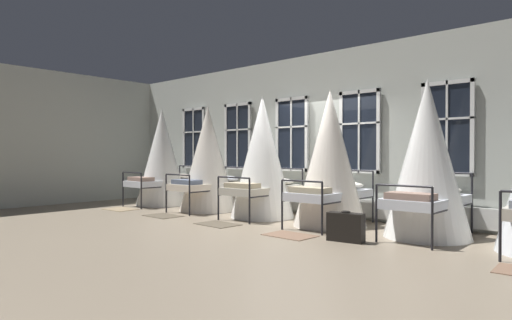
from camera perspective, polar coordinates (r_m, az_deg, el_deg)
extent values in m
plane|color=gray|center=(8.84, 5.00, -7.95)|extent=(24.19, 24.19, 0.00)
cube|color=#B2B7AD|center=(9.70, 9.11, 3.33)|extent=(13.10, 0.10, 3.55)
cube|color=#B2B7AD|center=(12.84, -24.77, 2.63)|extent=(0.10, 6.97, 3.55)
cube|color=black|center=(12.48, -8.08, 2.85)|extent=(0.91, 0.02, 1.69)
cube|color=silver|center=(12.48, -8.08, -0.87)|extent=(0.91, 0.06, 0.07)
cube|color=silver|center=(12.54, -8.09, 6.55)|extent=(0.91, 0.06, 0.07)
cube|color=silver|center=(12.80, -9.30, 2.79)|extent=(0.07, 0.06, 1.69)
cube|color=silver|center=(12.16, -6.81, 2.91)|extent=(0.07, 0.06, 1.69)
cube|color=silver|center=(12.48, -8.08, 2.85)|extent=(0.04, 0.06, 1.69)
cube|color=silver|center=(12.49, -8.09, 3.62)|extent=(0.91, 0.06, 0.04)
cube|color=black|center=(11.22, -2.39, 3.09)|extent=(0.91, 0.02, 1.69)
cube|color=silver|center=(11.22, -2.39, -1.04)|extent=(0.91, 0.06, 0.07)
cube|color=silver|center=(11.28, -2.39, 7.20)|extent=(0.91, 0.06, 0.07)
cube|color=silver|center=(11.52, -3.89, 3.03)|extent=(0.07, 0.06, 1.69)
cube|color=silver|center=(10.93, -0.81, 3.15)|extent=(0.07, 0.06, 1.69)
cube|color=silver|center=(11.22, -2.39, 3.09)|extent=(0.04, 0.06, 1.69)
cube|color=silver|center=(11.23, -2.39, 3.95)|extent=(0.91, 0.06, 0.04)
cube|color=black|center=(10.10, 4.65, 3.35)|extent=(0.91, 0.02, 1.69)
cube|color=silver|center=(10.10, 4.64, -1.24)|extent=(0.91, 0.06, 0.07)
cube|color=silver|center=(10.17, 4.65, 7.91)|extent=(0.91, 0.06, 0.07)
cube|color=silver|center=(10.36, 2.79, 3.29)|extent=(0.07, 0.06, 1.69)
cube|color=silver|center=(9.86, 6.60, 3.41)|extent=(0.07, 0.06, 1.69)
cube|color=silver|center=(10.10, 4.65, 3.35)|extent=(0.04, 0.06, 1.69)
cube|color=silver|center=(10.11, 4.65, 4.31)|extent=(0.91, 0.06, 0.04)
cube|color=black|center=(9.17, 13.28, 3.60)|extent=(0.91, 0.02, 1.69)
cube|color=silver|center=(9.17, 13.26, -1.46)|extent=(0.91, 0.06, 0.07)
cube|color=silver|center=(9.25, 13.29, 8.61)|extent=(0.91, 0.06, 0.07)
cube|color=silver|center=(9.38, 11.02, 3.54)|extent=(0.07, 0.06, 1.69)
cube|color=silver|center=(8.98, 15.64, 3.65)|extent=(0.07, 0.06, 1.69)
cube|color=silver|center=(9.17, 13.28, 3.60)|extent=(0.04, 0.06, 1.69)
cube|color=silver|center=(9.18, 13.28, 4.65)|extent=(0.91, 0.06, 0.04)
cube|color=black|center=(8.49, 23.57, 3.79)|extent=(0.91, 0.02, 1.69)
cube|color=silver|center=(8.48, 23.54, -1.68)|extent=(0.91, 0.06, 0.07)
cube|color=silver|center=(8.57, 23.60, 9.19)|extent=(0.91, 0.06, 0.07)
cube|color=silver|center=(8.63, 20.92, 3.75)|extent=(0.07, 0.06, 1.69)
cube|color=silver|center=(8.37, 26.31, 3.82)|extent=(0.07, 0.06, 1.69)
cube|color=silver|center=(8.49, 23.57, 3.79)|extent=(0.04, 0.06, 1.69)
cube|color=silver|center=(8.50, 23.58, 4.92)|extent=(0.91, 0.06, 0.04)
cube|color=silver|center=(9.64, 8.67, -5.73)|extent=(9.20, 0.10, 0.36)
cylinder|color=black|center=(12.75, -9.88, -3.00)|extent=(0.04, 0.04, 1.01)
cylinder|color=black|center=(12.10, -7.47, -3.20)|extent=(0.04, 0.04, 1.01)
cylinder|color=black|center=(11.75, -16.89, -3.66)|extent=(0.04, 0.04, 0.88)
cylinder|color=black|center=(11.04, -14.68, -3.94)|extent=(0.04, 0.04, 0.88)
cylinder|color=black|center=(12.23, -13.24, -3.16)|extent=(0.06, 1.80, 0.03)
cylinder|color=black|center=(11.54, -10.90, -3.38)|extent=(0.06, 1.80, 0.03)
cylinder|color=black|center=(12.40, -8.71, -0.77)|extent=(0.84, 0.05, 0.03)
cylinder|color=black|center=(11.37, -15.83, -1.59)|extent=(0.84, 0.05, 0.03)
cube|color=silver|center=(11.88, -12.11, -2.90)|extent=(0.89, 1.84, 0.15)
ellipsoid|color=beige|center=(12.26, -9.58, -2.10)|extent=(0.65, 0.41, 0.14)
cube|color=gray|center=(11.51, -14.72, -2.40)|extent=(0.69, 0.37, 0.10)
cone|color=white|center=(11.85, -12.12, 0.41)|extent=(1.36, 1.36, 2.54)
cylinder|color=black|center=(11.43, -4.26, -3.43)|extent=(0.04, 0.04, 1.01)
cylinder|color=black|center=(10.84, -1.20, -3.66)|extent=(0.04, 0.04, 1.01)
cylinder|color=black|center=(10.28, -11.59, -4.27)|extent=(0.04, 0.04, 0.88)
cylinder|color=black|center=(9.62, -8.63, -4.61)|extent=(0.04, 0.04, 0.88)
cylinder|color=black|center=(10.83, -7.73, -3.65)|extent=(0.05, 1.80, 0.03)
cylinder|color=black|center=(10.20, -4.69, -3.91)|extent=(0.05, 1.80, 0.03)
cylinder|color=black|center=(11.10, -2.77, -0.94)|extent=(0.84, 0.04, 0.03)
cylinder|color=black|center=(9.92, -10.16, -1.91)|extent=(0.84, 0.04, 0.03)
cube|color=beige|center=(10.51, -6.26, -3.37)|extent=(0.87, 1.83, 0.15)
ellipsoid|color=silver|center=(10.95, -3.66, -2.43)|extent=(0.65, 0.41, 0.14)
cube|color=slate|center=(10.09, -8.99, -2.83)|extent=(0.69, 0.37, 0.10)
cone|color=silver|center=(10.48, -6.26, 0.25)|extent=(1.36, 1.36, 2.49)
cylinder|color=black|center=(10.31, 2.19, -3.88)|extent=(0.04, 0.04, 1.01)
cylinder|color=black|center=(9.82, 6.06, -4.12)|extent=(0.04, 0.04, 1.01)
cylinder|color=black|center=(8.97, -4.91, -5.00)|extent=(0.04, 0.04, 0.88)
cylinder|color=black|center=(8.40, -0.85, -5.38)|extent=(0.04, 0.04, 0.88)
cylinder|color=black|center=(9.62, -1.11, -4.19)|extent=(0.08, 1.80, 0.03)
cylinder|color=black|center=(9.09, 2.88, -4.48)|extent=(0.08, 1.80, 0.03)
cylinder|color=black|center=(10.03, 4.08, -1.12)|extent=(0.84, 0.06, 0.03)
cylinder|color=black|center=(8.64, -2.95, -2.29)|extent=(0.84, 0.06, 0.03)
cube|color=#B7B2A3|center=(9.34, 0.83, -3.87)|extent=(0.91, 1.85, 0.15)
ellipsoid|color=silver|center=(9.85, 3.26, -2.79)|extent=(0.65, 0.42, 0.14)
cube|color=tan|center=(8.85, -1.80, -3.32)|extent=(0.70, 0.38, 0.10)
cone|color=white|center=(9.31, 0.83, 0.47)|extent=(1.36, 1.36, 2.58)
cylinder|color=black|center=(9.30, 10.31, -4.40)|extent=(0.04, 0.04, 1.01)
cylinder|color=black|center=(8.89, 14.94, -4.64)|extent=(0.04, 0.04, 1.01)
cylinder|color=black|center=(7.83, 3.41, -5.83)|extent=(0.04, 0.04, 0.88)
cylinder|color=black|center=(7.34, 8.58, -6.27)|extent=(0.04, 0.04, 0.88)
cylinder|color=black|center=(8.54, 7.16, -4.82)|extent=(0.03, 1.80, 0.03)
cylinder|color=black|center=(8.10, 12.07, -5.14)|extent=(0.03, 1.80, 0.03)
cylinder|color=black|center=(9.06, 12.58, -1.34)|extent=(0.84, 0.03, 0.03)
cylinder|color=black|center=(7.54, 5.92, -2.73)|extent=(0.84, 0.03, 0.03)
cube|color=silver|center=(8.31, 9.55, -4.46)|extent=(0.86, 1.82, 0.15)
ellipsoid|color=silver|center=(8.86, 11.83, -3.20)|extent=(0.64, 0.40, 0.14)
cube|color=tan|center=(7.76, 7.04, -3.89)|extent=(0.69, 0.36, 0.10)
cone|color=silver|center=(8.27, 9.56, 0.29)|extent=(1.36, 1.36, 2.54)
cylinder|color=black|center=(8.57, 20.83, -4.87)|extent=(0.04, 0.04, 1.01)
cylinder|color=black|center=(8.31, 26.24, -5.08)|extent=(0.04, 0.04, 1.01)
cylinder|color=black|center=(6.94, 15.37, -6.70)|extent=(0.04, 0.04, 0.88)
cylinder|color=black|center=(6.61, 21.92, -7.10)|extent=(0.04, 0.04, 0.88)
cylinder|color=black|center=(7.74, 18.40, -5.43)|extent=(0.05, 1.80, 0.03)
cylinder|color=black|center=(7.45, 24.33, -5.70)|extent=(0.05, 1.80, 0.03)
cylinder|color=black|center=(8.40, 23.51, -1.55)|extent=(0.84, 0.04, 0.03)
cylinder|color=black|center=(6.72, 18.58, -3.19)|extent=(0.84, 0.04, 0.03)
cube|color=silver|center=(7.58, 21.31, -5.00)|extent=(0.87, 1.83, 0.15)
ellipsoid|color=#B7B2A3|center=(8.18, 22.97, -3.57)|extent=(0.65, 0.41, 0.14)
cube|color=gray|center=(6.97, 19.43, -4.46)|extent=(0.69, 0.37, 0.10)
cone|color=white|center=(7.54, 21.33, 0.22)|extent=(1.36, 1.36, 2.55)
cylinder|color=black|center=(6.29, 29.14, -7.55)|extent=(0.04, 0.04, 0.88)
cube|color=#8E7A5B|center=(11.19, -17.24, -6.12)|extent=(0.82, 0.59, 0.01)
cube|color=brown|center=(9.77, -11.98, -7.10)|extent=(0.81, 0.58, 0.01)
cube|color=brown|center=(8.46, -4.98, -8.31)|extent=(0.82, 0.59, 0.01)
cube|color=brown|center=(7.32, 4.43, -9.73)|extent=(0.81, 0.57, 0.01)
cube|color=black|center=(6.92, 11.57, -8.55)|extent=(0.58, 0.27, 0.44)
cube|color=tan|center=(7.02, 11.91, -8.42)|extent=(0.50, 0.08, 0.03)
torus|color=black|center=(6.89, 11.58, -6.62)|extent=(0.16, 0.16, 0.02)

